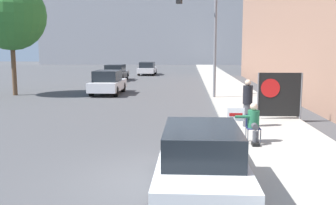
% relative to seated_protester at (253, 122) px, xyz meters
% --- Properties ---
extents(ground_plane, '(160.00, 160.00, 0.00)m').
position_rel_seated_protester_xyz_m(ground_plane, '(-2.48, -3.11, -0.76)').
color(ground_plane, '#444447').
extents(sidewalk_curb, '(3.12, 90.00, 0.13)m').
position_rel_seated_protester_xyz_m(sidewalk_curb, '(0.96, 11.89, -0.69)').
color(sidewalk_curb, '#A8A399').
rests_on(sidewalk_curb, ground_plane).
extents(seated_protester, '(0.98, 0.77, 1.17)m').
position_rel_seated_protester_xyz_m(seated_protester, '(0.00, 0.00, 0.00)').
color(seated_protester, '#474C56').
rests_on(seated_protester, sidewalk_curb).
extents(jogger_on_sidewalk, '(0.34, 0.34, 1.68)m').
position_rel_seated_protester_xyz_m(jogger_on_sidewalk, '(0.20, 2.35, 0.23)').
color(jogger_on_sidewalk, '#424247').
rests_on(jogger_on_sidewalk, sidewalk_curb).
extents(pedestrian_behind, '(0.34, 0.34, 1.62)m').
position_rel_seated_protester_xyz_m(pedestrian_behind, '(1.44, 4.76, 0.20)').
color(pedestrian_behind, '#334775').
rests_on(pedestrian_behind, sidewalk_curb).
extents(protest_banner, '(1.74, 0.06, 1.83)m').
position_rel_seated_protester_xyz_m(protest_banner, '(1.67, 3.92, 0.34)').
color(protest_banner, slate).
rests_on(protest_banner, sidewalk_curb).
extents(traffic_light_pole, '(2.32, 2.09, 6.48)m').
position_rel_seated_protester_xyz_m(traffic_light_pole, '(-1.13, 10.86, 3.65)').
color(traffic_light_pole, slate).
rests_on(traffic_light_pole, sidewalk_curb).
extents(parked_car_curbside, '(1.70, 4.27, 1.35)m').
position_rel_seated_protester_xyz_m(parked_car_curbside, '(-1.62, -3.57, -0.08)').
color(parked_car_curbside, white).
rests_on(parked_car_curbside, ground_plane).
extents(car_on_road_nearest, '(1.73, 4.22, 1.53)m').
position_rel_seated_protester_xyz_m(car_on_road_nearest, '(-7.10, 12.89, -0.00)').
color(car_on_road_nearest, silver).
rests_on(car_on_road_nearest, ground_plane).
extents(car_on_road_midblock, '(1.83, 4.31, 1.47)m').
position_rel_seated_protester_xyz_m(car_on_road_midblock, '(-8.68, 23.52, -0.03)').
color(car_on_road_midblock, '#565B60').
rests_on(car_on_road_midblock, ground_plane).
extents(car_on_road_distant, '(1.82, 4.66, 1.45)m').
position_rel_seated_protester_xyz_m(car_on_road_distant, '(-6.59, 31.41, -0.03)').
color(car_on_road_distant, silver).
rests_on(car_on_road_distant, ground_plane).
extents(street_tree_near_curb, '(4.28, 4.28, 7.08)m').
position_rel_seated_protester_xyz_m(street_tree_near_curb, '(-12.83, 11.99, 4.17)').
color(street_tree_near_curb, brown).
rests_on(street_tree_near_curb, ground_plane).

